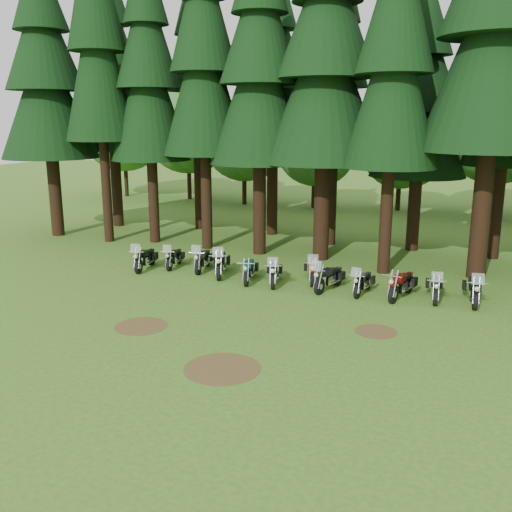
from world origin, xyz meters
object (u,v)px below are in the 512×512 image
object	(u,v)px
motorcycle_1	(174,258)
motorcycle_3	(221,264)
motorcycle_0	(145,259)
motorcycle_4	(249,271)
motorcycle_2	(203,260)
motorcycle_11	(473,291)
motorcycle_7	(329,278)
motorcycle_6	(312,270)
motorcycle_8	(363,283)
motorcycle_10	(435,288)
motorcycle_9	(401,285)
motorcycle_5	(274,273)

from	to	relation	value
motorcycle_1	motorcycle_3	bearing A→B (deg)	-21.29
motorcycle_0	motorcycle_4	size ratio (longest dim) A/B	1.06
motorcycle_2	motorcycle_11	world-z (taller)	motorcycle_11
motorcycle_1	motorcycle_7	xyz separation A→B (m)	(7.72, -0.79, 0.05)
motorcycle_6	motorcycle_8	bearing A→B (deg)	-38.63
motorcycle_4	motorcycle_10	bearing A→B (deg)	-12.17
motorcycle_6	motorcycle_9	size ratio (longest dim) A/B	0.96
motorcycle_0	motorcycle_6	distance (m)	7.84
motorcycle_4	motorcycle_11	xyz separation A→B (m)	(9.08, 0.43, 0.03)
motorcycle_5	motorcycle_6	distance (m)	1.70
motorcycle_1	motorcycle_4	xyz separation A→B (m)	(4.19, -0.85, 0.02)
motorcycle_7	motorcycle_10	size ratio (longest dim) A/B	1.04
motorcycle_2	motorcycle_4	size ratio (longest dim) A/B	1.05
motorcycle_4	motorcycle_8	xyz separation A→B (m)	(4.93, 0.06, -0.02)
motorcycle_4	motorcycle_11	bearing A→B (deg)	-12.07
motorcycle_6	motorcycle_10	bearing A→B (deg)	-24.67
motorcycle_1	motorcycle_6	xyz separation A→B (m)	(6.72, 0.13, 0.05)
motorcycle_1	motorcycle_9	distance (m)	10.66
motorcycle_7	motorcycle_8	xyz separation A→B (m)	(1.40, 0.01, -0.05)
motorcycle_0	motorcycle_3	bearing A→B (deg)	-4.44
motorcycle_10	motorcycle_11	size ratio (longest dim) A/B	0.94
motorcycle_3	motorcycle_4	size ratio (longest dim) A/B	1.12
motorcycle_10	motorcycle_11	world-z (taller)	motorcycle_11
motorcycle_0	motorcycle_9	bearing A→B (deg)	-10.11
motorcycle_1	motorcycle_2	bearing A→B (deg)	-11.99
motorcycle_5	motorcycle_7	distance (m)	2.38
motorcycle_4	motorcycle_9	size ratio (longest dim) A/B	0.91
motorcycle_9	motorcycle_8	bearing A→B (deg)	-165.93
motorcycle_1	motorcycle_4	distance (m)	4.27
motorcycle_1	motorcycle_2	xyz separation A→B (m)	(1.52, -0.01, 0.05)
motorcycle_0	motorcycle_3	distance (m)	3.73
motorcycle_0	motorcycle_5	size ratio (longest dim) A/B	1.02
motorcycle_1	motorcycle_8	world-z (taller)	motorcycle_8
motorcycle_0	motorcycle_8	world-z (taller)	motorcycle_0
motorcycle_7	motorcycle_9	size ratio (longest dim) A/B	0.97
motorcycle_2	motorcycle_4	xyz separation A→B (m)	(2.67, -0.84, -0.02)
motorcycle_0	motorcycle_11	distance (m)	14.33
motorcycle_7	motorcycle_2	bearing A→B (deg)	-174.22
motorcycle_5	motorcycle_3	bearing A→B (deg)	154.18
motorcycle_9	motorcycle_10	xyz separation A→B (m)	(1.23, 0.24, -0.03)
motorcycle_3	motorcycle_5	world-z (taller)	motorcycle_3
motorcycle_4	motorcycle_5	distance (m)	1.15
motorcycle_1	motorcycle_5	bearing A→B (deg)	-20.78
motorcycle_4	motorcycle_9	distance (m)	6.45
motorcycle_7	motorcycle_10	world-z (taller)	motorcycle_7
motorcycle_4	motorcycle_10	world-z (taller)	motorcycle_10
motorcycle_4	motorcycle_0	bearing A→B (deg)	165.26
motorcycle_5	motorcycle_9	xyz separation A→B (m)	(5.29, 0.11, 0.02)
motorcycle_0	motorcycle_10	distance (m)	12.92
motorcycle_2	motorcycle_11	xyz separation A→B (m)	(11.75, -0.41, 0.01)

